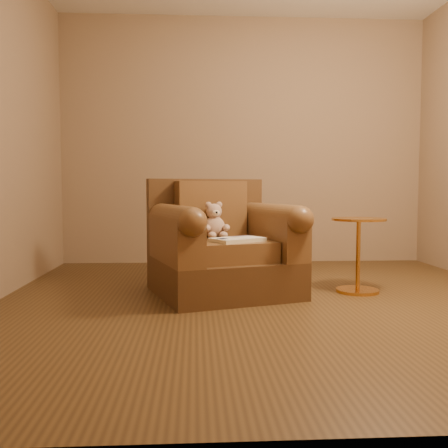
{
  "coord_description": "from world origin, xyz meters",
  "views": [
    {
      "loc": [
        -0.55,
        -3.56,
        0.82
      ],
      "look_at": [
        -0.33,
        0.23,
        0.55
      ],
      "focal_mm": 40.0,
      "sensor_mm": 36.0,
      "label": 1
    }
  ],
  "objects": [
    {
      "name": "floor",
      "position": [
        0.0,
        0.0,
        0.0
      ],
      "size": [
        4.0,
        4.0,
        0.0
      ],
      "primitive_type": "plane",
      "color": "#53381C",
      "rests_on": "ground"
    },
    {
      "name": "side_table",
      "position": [
        0.74,
        0.29,
        0.32
      ],
      "size": [
        0.42,
        0.42,
        0.59
      ],
      "color": "gold",
      "rests_on": "floor"
    },
    {
      "name": "teddy_bear",
      "position": [
        -0.39,
        0.4,
        0.54
      ],
      "size": [
        0.21,
        0.24,
        0.29
      ],
      "rotation": [
        0.0,
        0.0,
        0.23
      ],
      "color": "tan",
      "rests_on": "armchair"
    },
    {
      "name": "armchair",
      "position": [
        -0.34,
        0.33,
        0.35
      ],
      "size": [
        1.24,
        1.21,
        0.9
      ],
      "rotation": [
        0.0,
        0.0,
        0.31
      ],
      "color": "#4C3119",
      "rests_on": "floor"
    },
    {
      "name": "room",
      "position": [
        0.0,
        0.0,
        1.71
      ],
      "size": [
        4.02,
        4.02,
        2.71
      ],
      "color": "#92755A",
      "rests_on": "ground"
    },
    {
      "name": "guidebook",
      "position": [
        -0.24,
        0.09,
        0.45
      ],
      "size": [
        0.44,
        0.4,
        0.03
      ],
      "rotation": [
        0.0,
        0.0,
        0.58
      ],
      "color": "beige",
      "rests_on": "armchair"
    }
  ]
}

